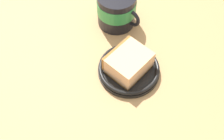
{
  "coord_description": "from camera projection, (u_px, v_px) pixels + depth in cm",
  "views": [
    {
      "loc": [
        1.33,
        34.42,
        52.93
      ],
      "look_at": [
        -6.47,
        2.44,
        3.0
      ],
      "focal_mm": 44.02,
      "sensor_mm": 36.0,
      "label": 1
    }
  ],
  "objects": [
    {
      "name": "ground_plane",
      "position": [
        83.0,
        78.0,
        0.64
      ],
      "size": [
        122.65,
        122.65,
        3.17
      ],
      "primitive_type": "cube",
      "color": "tan"
    },
    {
      "name": "cake_slice",
      "position": [
        128.0,
        63.0,
        0.6
      ],
      "size": [
        11.73,
        11.36,
        4.69
      ],
      "color": "#9E662D",
      "rests_on": "small_plate"
    },
    {
      "name": "tea_mug",
      "position": [
        117.0,
        8.0,
        0.68
      ],
      "size": [
        9.74,
        10.91,
        8.9
      ],
      "color": "black",
      "rests_on": "ground_plane"
    },
    {
      "name": "small_plate",
      "position": [
        129.0,
        69.0,
        0.62
      ],
      "size": [
        14.08,
        14.08,
        1.97
      ],
      "color": "black",
      "rests_on": "ground_plane"
    }
  ]
}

